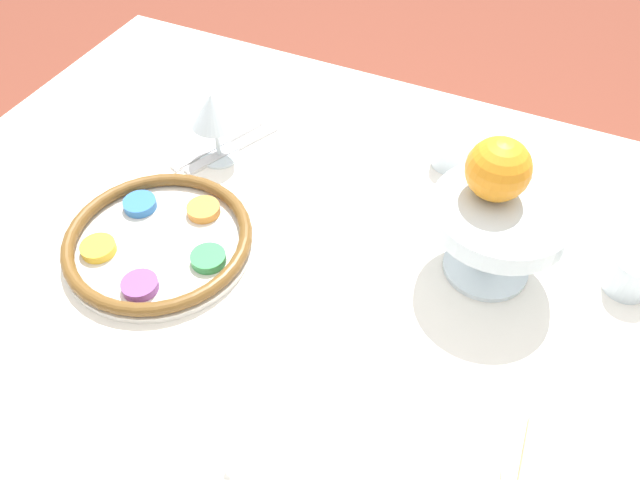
# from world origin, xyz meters

# --- Properties ---
(dining_table) EXTENTS (1.42, 1.07, 0.75)m
(dining_table) POSITION_xyz_m (0.00, 0.00, 0.38)
(dining_table) COLOR white
(dining_table) RESTS_ON ground_plane
(seder_plate) EXTENTS (0.28, 0.28, 0.03)m
(seder_plate) POSITION_xyz_m (-0.25, -0.04, 0.77)
(seder_plate) COLOR silver
(seder_plate) RESTS_ON dining_table
(wine_glass) EXTENTS (0.08, 0.08, 0.13)m
(wine_glass) POSITION_xyz_m (-0.28, 0.18, 0.85)
(wine_glass) COLOR silver
(wine_glass) RESTS_ON dining_table
(fruit_stand) EXTENTS (0.19, 0.19, 0.13)m
(fruit_stand) POSITION_xyz_m (0.21, 0.12, 0.85)
(fruit_stand) COLOR silver
(fruit_stand) RESTS_ON dining_table
(orange_fruit) EXTENTS (0.09, 0.09, 0.09)m
(orange_fruit) POSITION_xyz_m (0.19, 0.14, 0.93)
(orange_fruit) COLOR orange
(orange_fruit) RESTS_ON fruit_stand
(cup_near) EXTENTS (0.06, 0.06, 0.06)m
(cup_near) POSITION_xyz_m (0.40, 0.17, 0.78)
(cup_near) COLOR silver
(cup_near) RESTS_ON dining_table
(cup_far) EXTENTS (0.06, 0.06, 0.06)m
(cup_far) POSITION_xyz_m (0.10, 0.33, 0.78)
(cup_far) COLOR silver
(cup_far) RESTS_ON dining_table
(fork_left) EXTENTS (0.09, 0.19, 0.01)m
(fork_left) POSITION_xyz_m (-0.30, 0.20, 0.76)
(fork_left) COLOR silver
(fork_left) RESTS_ON dining_table
(fork_right) EXTENTS (0.10, 0.18, 0.01)m
(fork_right) POSITION_xyz_m (-0.27, 0.20, 0.76)
(fork_right) COLOR silver
(fork_right) RESTS_ON dining_table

